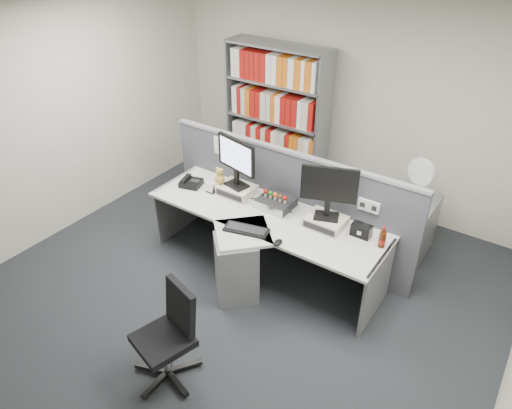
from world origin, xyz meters
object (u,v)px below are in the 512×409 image
Objects in this scene: speaker at (361,230)px; desk_fan at (421,175)px; filing_cabinet at (410,227)px; desktop_pc at (276,203)px; cola_bottle at (382,239)px; keyboard at (246,230)px; monitor_left at (236,159)px; shelving_unit at (276,122)px; monitor_right at (329,188)px; desk at (253,245)px; desk_phone at (191,183)px; mouse at (278,242)px; desk_calendar at (211,188)px; office_chair at (170,333)px.

desk_fan is (0.22, 0.98, 0.24)m from speaker.
filing_cabinet is at bearing 90.00° from desk_fan.
desktop_pc is 1.63× the size of cola_bottle.
desk_fan reaches higher than keyboard.
monitor_left is 0.28× the size of shelving_unit.
monitor_right is 1.54× the size of desktop_pc.
speaker is at bearing 30.27° from keyboard.
desktop_pc is (0.02, 0.40, 0.31)m from desk.
desk_fan is (1.18, 1.00, 0.25)m from desktop_pc.
monitor_left is 1.10m from monitor_right.
shelving_unit is at bearing 136.01° from monitor_right.
desk_phone is (-1.03, 0.23, 0.30)m from desk.
mouse is (0.37, -0.01, 0.01)m from keyboard.
keyboard is (0.02, -0.14, 0.28)m from desk.
desktop_pc is 0.76× the size of keyboard.
monitor_left is 2.02× the size of desk_phone.
cola_bottle reaches higher than filing_cabinet.
speaker is at bearing 5.47° from desk_phone.
desktop_pc is 3.18× the size of mouse.
monitor_right reaches higher than keyboard.
desktop_pc is at bearing -57.63° from shelving_unit.
cola_bottle is (1.95, 0.13, 0.03)m from desk_calendar.
office_chair is (0.11, -1.24, -0.26)m from keyboard.
monitor_right is at bearing 31.86° from desk.
desk_calendar is 0.06× the size of shelving_unit.
filing_cabinet is 2.98m from office_chair.
monitor_left is 0.83m from keyboard.
monitor_left is at bearing -178.45° from speaker.
filing_cabinet is at bearing 40.12° from desktop_pc.
desktop_pc reaches higher than keyboard.
cola_bottle is at bearing -89.57° from desk_fan.
desk_calendar is 2.28m from desk_fan.
desk_fan is at bearing 77.24° from speaker.
desk_phone is 0.31× the size of office_chair.
desk is 13.50× the size of speaker.
monitor_left reaches higher than desktop_pc.
desk_fan reaches higher than desktop_pc.
monitor_right reaches higher than mouse.
monitor_right is 2.01× the size of desk_phone.
desk_phone is 2.55m from filing_cabinet.
speaker is (1.72, 0.18, 0.01)m from desk_calendar.
desk_calendar reaches higher than desk.
cola_bottle is (2.24, 0.14, 0.05)m from desk_phone.
office_chair is at bearing -101.98° from mouse.
office_chair is at bearing -84.65° from desk.
cola_bottle is (1.21, 0.37, 0.35)m from desk.
filing_cabinet is (1.20, 1.40, -0.11)m from desk.
desk is 1.01m from monitor_right.
monitor_right is at bearing 0.00° from monitor_left.
office_chair is at bearing -84.86° from keyboard.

